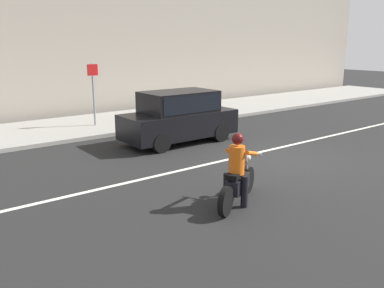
% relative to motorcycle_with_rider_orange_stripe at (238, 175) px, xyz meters
% --- Properties ---
extents(ground_plane, '(80.00, 80.00, 0.00)m').
position_rel_motorcycle_with_rider_orange_stripe_xyz_m(ground_plane, '(3.45, 1.74, -0.65)').
color(ground_plane, black).
extents(sidewalk_slab, '(40.00, 4.40, 0.14)m').
position_rel_motorcycle_with_rider_orange_stripe_xyz_m(sidewalk_slab, '(3.45, 9.74, -0.58)').
color(sidewalk_slab, '#99968E').
rests_on(sidewalk_slab, ground_plane).
extents(building_facade, '(40.00, 1.40, 9.77)m').
position_rel_motorcycle_with_rider_orange_stripe_xyz_m(building_facade, '(3.45, 13.14, 4.24)').
color(building_facade, '#A89E8E').
rests_on(building_facade, ground_plane).
extents(lane_marking_stripe, '(18.00, 0.14, 0.01)m').
position_rel_motorcycle_with_rider_orange_stripe_xyz_m(lane_marking_stripe, '(3.35, 2.64, -0.64)').
color(lane_marking_stripe, silver).
rests_on(lane_marking_stripe, ground_plane).
extents(motorcycle_with_rider_orange_stripe, '(1.91, 1.11, 1.59)m').
position_rel_motorcycle_with_rider_orange_stripe_xyz_m(motorcycle_with_rider_orange_stripe, '(0.00, 0.00, 0.00)').
color(motorcycle_with_rider_orange_stripe, black).
rests_on(motorcycle_with_rider_orange_stripe, ground_plane).
extents(parked_hatchback_black, '(4.05, 1.76, 1.80)m').
position_rel_motorcycle_with_rider_orange_stripe_xyz_m(parked_hatchback_black, '(2.26, 5.31, 0.29)').
color(parked_hatchback_black, black).
rests_on(parked_hatchback_black, ground_plane).
extents(street_sign_post, '(0.44, 0.08, 2.48)m').
position_rel_motorcycle_with_rider_orange_stripe_xyz_m(street_sign_post, '(0.92, 9.29, 0.99)').
color(street_sign_post, gray).
rests_on(street_sign_post, sidewalk_slab).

